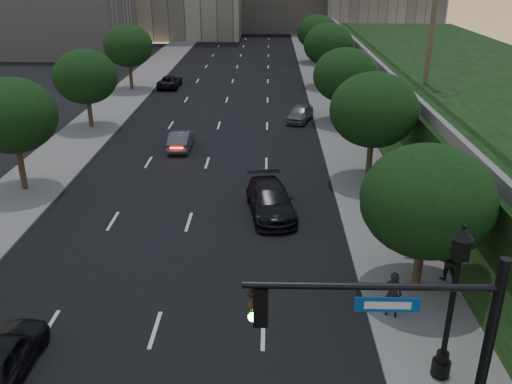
{
  "coord_description": "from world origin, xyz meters",
  "views": [
    {
      "loc": [
        4.13,
        -11.3,
        12.59
      ],
      "look_at": [
        3.62,
        9.7,
        3.6
      ],
      "focal_mm": 38.0,
      "sensor_mm": 36.0,
      "label": 1
    }
  ],
  "objects_px": {
    "street_lamp": "(450,311)",
    "sedan_far_right": "(300,113)",
    "pedestrian_a": "(393,294)",
    "sedan_mid_left": "(181,140)",
    "sedan_near_right": "(271,200)",
    "sedan_far_left": "(170,82)",
    "pedestrian_c": "(413,237)",
    "pedestrian_b": "(448,261)",
    "sedan_near_left": "(2,357)"
  },
  "relations": [
    {
      "from": "sedan_near_left",
      "to": "pedestrian_a",
      "type": "bearing_deg",
      "value": -165.83
    },
    {
      "from": "sedan_near_right",
      "to": "sedan_mid_left",
      "type": "bearing_deg",
      "value": 111.65
    },
    {
      "from": "sedan_near_right",
      "to": "pedestrian_b",
      "type": "relative_size",
      "value": 3.11
    },
    {
      "from": "pedestrian_b",
      "to": "sedan_far_right",
      "type": "bearing_deg",
      "value": -75.81
    },
    {
      "from": "sedan_mid_left",
      "to": "sedan_far_left",
      "type": "relative_size",
      "value": 0.89
    },
    {
      "from": "street_lamp",
      "to": "pedestrian_c",
      "type": "height_order",
      "value": "street_lamp"
    },
    {
      "from": "pedestrian_a",
      "to": "pedestrian_c",
      "type": "bearing_deg",
      "value": -94.25
    },
    {
      "from": "street_lamp",
      "to": "sedan_far_right",
      "type": "xyz_separation_m",
      "value": [
        -3.0,
        30.84,
        -1.93
      ]
    },
    {
      "from": "sedan_far_right",
      "to": "pedestrian_c",
      "type": "xyz_separation_m",
      "value": [
        3.95,
        -22.95,
        0.35
      ]
    },
    {
      "from": "sedan_far_right",
      "to": "pedestrian_c",
      "type": "distance_m",
      "value": 23.29
    },
    {
      "from": "sedan_near_left",
      "to": "sedan_near_right",
      "type": "distance_m",
      "value": 15.33
    },
    {
      "from": "pedestrian_a",
      "to": "pedestrian_b",
      "type": "distance_m",
      "value": 3.9
    },
    {
      "from": "pedestrian_a",
      "to": "pedestrian_b",
      "type": "bearing_deg",
      "value": -119.3
    },
    {
      "from": "street_lamp",
      "to": "sedan_near_left",
      "type": "bearing_deg",
      "value": -179.33
    },
    {
      "from": "sedan_near_left",
      "to": "sedan_mid_left",
      "type": "relative_size",
      "value": 1.04
    },
    {
      "from": "street_lamp",
      "to": "sedan_near_right",
      "type": "distance_m",
      "value": 13.72
    },
    {
      "from": "sedan_far_left",
      "to": "pedestrian_b",
      "type": "xyz_separation_m",
      "value": [
        18.25,
        -37.99,
        0.38
      ]
    },
    {
      "from": "sedan_far_right",
      "to": "pedestrian_a",
      "type": "height_order",
      "value": "pedestrian_a"
    },
    {
      "from": "street_lamp",
      "to": "pedestrian_b",
      "type": "distance_m",
      "value": 6.35
    },
    {
      "from": "street_lamp",
      "to": "sedan_mid_left",
      "type": "xyz_separation_m",
      "value": [
        -11.99,
        23.31,
        -1.96
      ]
    },
    {
      "from": "pedestrian_b",
      "to": "sedan_far_left",
      "type": "bearing_deg",
      "value": -61.25
    },
    {
      "from": "sedan_near_right",
      "to": "pedestrian_a",
      "type": "distance_m",
      "value": 10.3
    },
    {
      "from": "sedan_near_left",
      "to": "sedan_near_right",
      "type": "bearing_deg",
      "value": -124.8
    },
    {
      "from": "pedestrian_c",
      "to": "pedestrian_a",
      "type": "bearing_deg",
      "value": 49.89
    },
    {
      "from": "pedestrian_a",
      "to": "pedestrian_b",
      "type": "relative_size",
      "value": 1.08
    },
    {
      "from": "street_lamp",
      "to": "sedan_mid_left",
      "type": "distance_m",
      "value": 26.28
    },
    {
      "from": "sedan_near_right",
      "to": "sedan_far_right",
      "type": "height_order",
      "value": "sedan_near_right"
    },
    {
      "from": "pedestrian_a",
      "to": "pedestrian_c",
      "type": "distance_m",
      "value": 5.06
    },
    {
      "from": "sedan_near_left",
      "to": "sedan_far_left",
      "type": "bearing_deg",
      "value": -87.32
    },
    {
      "from": "sedan_mid_left",
      "to": "sedan_far_left",
      "type": "bearing_deg",
      "value": -77.65
    },
    {
      "from": "sedan_mid_left",
      "to": "pedestrian_a",
      "type": "height_order",
      "value": "pedestrian_a"
    },
    {
      "from": "sedan_far_right",
      "to": "pedestrian_b",
      "type": "bearing_deg",
      "value": -62.05
    },
    {
      "from": "street_lamp",
      "to": "sedan_far_right",
      "type": "bearing_deg",
      "value": 95.55
    },
    {
      "from": "pedestrian_b",
      "to": "pedestrian_c",
      "type": "height_order",
      "value": "pedestrian_c"
    },
    {
      "from": "pedestrian_a",
      "to": "sedan_mid_left",
      "type": "bearing_deg",
      "value": -43.3
    },
    {
      "from": "sedan_near_right",
      "to": "pedestrian_b",
      "type": "xyz_separation_m",
      "value": [
        7.42,
        -6.58,
        0.24
      ]
    },
    {
      "from": "sedan_mid_left",
      "to": "sedan_near_right",
      "type": "height_order",
      "value": "sedan_near_right"
    },
    {
      "from": "sedan_far_right",
      "to": "sedan_near_right",
      "type": "bearing_deg",
      "value": -80.93
    },
    {
      "from": "pedestrian_a",
      "to": "pedestrian_c",
      "type": "relative_size",
      "value": 1.06
    },
    {
      "from": "sedan_far_left",
      "to": "pedestrian_c",
      "type": "height_order",
      "value": "pedestrian_c"
    },
    {
      "from": "sedan_mid_left",
      "to": "pedestrian_c",
      "type": "height_order",
      "value": "pedestrian_c"
    },
    {
      "from": "sedan_near_left",
      "to": "sedan_far_right",
      "type": "xyz_separation_m",
      "value": [
        11.26,
        31.01,
        -0.03
      ]
    },
    {
      "from": "sedan_far_right",
      "to": "sedan_mid_left",
      "type": "bearing_deg",
      "value": -123.19
    },
    {
      "from": "sedan_far_left",
      "to": "sedan_near_right",
      "type": "bearing_deg",
      "value": 109.8
    },
    {
      "from": "street_lamp",
      "to": "sedan_mid_left",
      "type": "height_order",
      "value": "street_lamp"
    },
    {
      "from": "sedan_mid_left",
      "to": "sedan_far_left",
      "type": "height_order",
      "value": "sedan_mid_left"
    },
    {
      "from": "sedan_near_left",
      "to": "pedestrian_b",
      "type": "xyz_separation_m",
      "value": [
        16.16,
        6.01,
        0.29
      ]
    },
    {
      "from": "pedestrian_a",
      "to": "pedestrian_b",
      "type": "height_order",
      "value": "pedestrian_a"
    },
    {
      "from": "street_lamp",
      "to": "pedestrian_a",
      "type": "relative_size",
      "value": 2.96
    },
    {
      "from": "sedan_near_left",
      "to": "pedestrian_c",
      "type": "bearing_deg",
      "value": -152.14
    }
  ]
}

